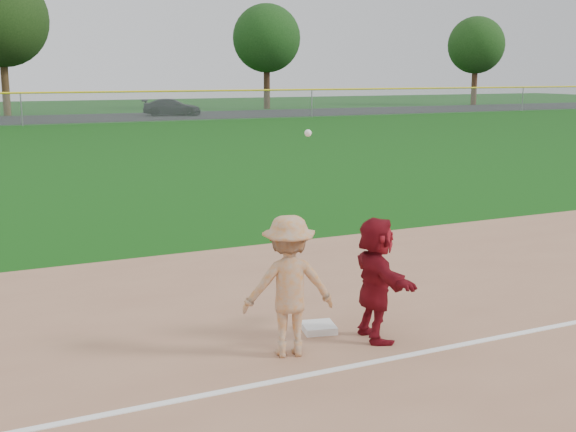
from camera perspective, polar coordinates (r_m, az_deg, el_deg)
name	(u,v)px	position (r m, az deg, el deg)	size (l,w,h in m)	color
ground	(340,341)	(9.06, 4.10, -9.80)	(160.00, 160.00, 0.00)	#0F460D
foul_line	(374,362)	(8.41, 6.81, -11.38)	(60.00, 0.10, 0.01)	white
parking_asphalt	(14,120)	(53.61, -20.83, 7.11)	(120.00, 10.00, 0.01)	black
first_base	(319,328)	(9.29, 2.43, -8.80)	(0.40, 0.40, 0.09)	white
base_runner	(376,279)	(8.87, 6.97, -4.95)	(1.42, 0.45, 1.53)	maroon
car_right	(172,107)	(55.76, -9.16, 8.49)	(1.77, 4.35, 1.26)	black
first_base_play	(289,286)	(8.32, 0.06, -5.54)	(1.18, 0.84, 2.59)	#9D9DA0
outfield_fence	(20,93)	(47.55, -20.40, 9.06)	(110.00, 0.12, 110.00)	#999EA0
tree_2	(0,19)	(59.12, -21.77, 14.23)	(7.00, 7.00, 10.58)	#3D2B16
tree_3	(267,38)	(65.66, -1.71, 13.85)	(6.00, 6.00, 9.19)	#311E12
tree_4	(476,45)	(75.86, 14.64, 12.92)	(5.60, 5.60, 8.67)	#3D2516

